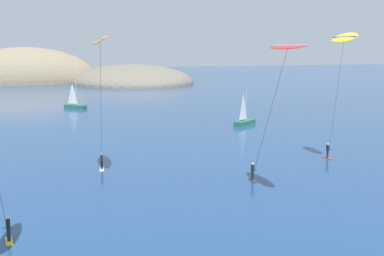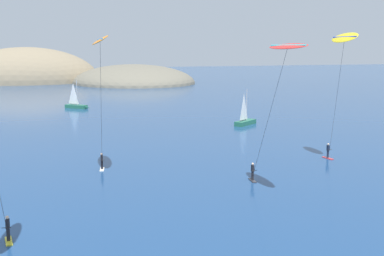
{
  "view_description": "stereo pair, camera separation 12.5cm",
  "coord_description": "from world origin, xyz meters",
  "views": [
    {
      "loc": [
        -16.88,
        -14.15,
        12.0
      ],
      "look_at": [
        -3.41,
        26.27,
        4.97
      ],
      "focal_mm": 45.0,
      "sensor_mm": 36.0,
      "label": 1
    },
    {
      "loc": [
        -16.76,
        -14.19,
        12.0
      ],
      "look_at": [
        -3.41,
        26.27,
        4.97
      ],
      "focal_mm": 45.0,
      "sensor_mm": 36.0,
      "label": 2
    }
  ],
  "objects": [
    {
      "name": "sailboat_near",
      "position": [
        15.35,
        55.33,
        0.64
      ],
      "size": [
        5.33,
        4.35,
        5.7
      ],
      "color": "#23664C",
      "rests_on": "ground"
    },
    {
      "name": "sailboat_far",
      "position": [
        -8.46,
        85.62,
        0.64
      ],
      "size": [
        4.95,
        4.82,
        5.7
      ],
      "color": "#23664C",
      "rests_on": "ground"
    },
    {
      "name": "kitesurfer_yellow",
      "position": [
        13.67,
        28.45,
        12.1
      ],
      "size": [
        1.74,
        5.18,
        13.71
      ],
      "color": "red",
      "rests_on": "ground"
    },
    {
      "name": "kitesurfer_orange",
      "position": [
        -10.81,
        30.52,
        12.01
      ],
      "size": [
        1.91,
        6.75,
        13.27
      ],
      "color": "silver",
      "rests_on": "ground"
    },
    {
      "name": "headland_island",
      "position": [
        -4.64,
        164.35,
        0.0
      ],
      "size": [
        83.73,
        58.21,
        25.23
      ],
      "color": "#6B6656",
      "rests_on": "ground"
    },
    {
      "name": "kitesurfer_red",
      "position": [
        1.89,
        19.38,
        11.28
      ],
      "size": [
        1.41,
        9.37,
        12.49
      ],
      "color": "#2D2D33",
      "rests_on": "ground"
    }
  ]
}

